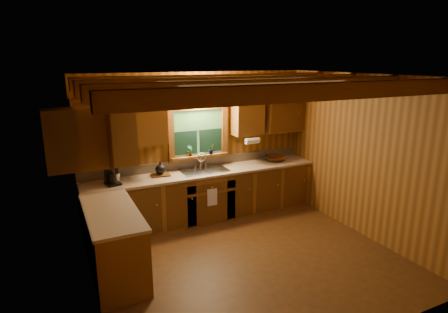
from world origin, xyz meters
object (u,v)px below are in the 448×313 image
sink (204,173)px  wicker_basket (275,158)px  cutting_board (161,175)px  coffee_maker (112,173)px

sink → wicker_basket: (1.49, 0.03, 0.09)m
sink → cutting_board: 0.78m
coffee_maker → cutting_board: (0.81, 0.10, -0.16)m
coffee_maker → wicker_basket: 3.08m
sink → wicker_basket: 1.49m
sink → coffee_maker: (-1.59, -0.04, 0.22)m
coffee_maker → cutting_board: coffee_maker is taller
wicker_basket → coffee_maker: bearing=-178.7°
coffee_maker → cutting_board: 0.83m
sink → coffee_maker: bearing=-178.5°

